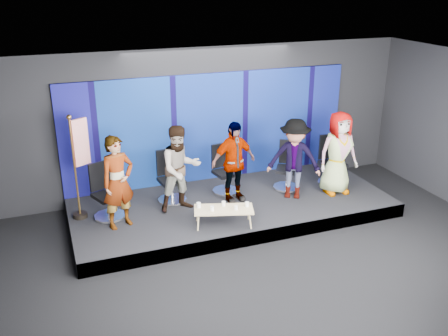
% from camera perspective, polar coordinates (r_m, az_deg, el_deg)
% --- Properties ---
extents(ground, '(10.00, 10.00, 0.00)m').
position_cam_1_polar(ground, '(9.31, 6.64, -11.56)').
color(ground, black).
rests_on(ground, ground).
extents(room_walls, '(10.02, 8.02, 3.51)m').
position_cam_1_polar(room_walls, '(8.26, 7.35, 2.76)').
color(room_walls, black).
rests_on(room_walls, ground).
extents(riser, '(7.00, 3.00, 0.30)m').
position_cam_1_polar(riser, '(11.22, 0.91, -4.47)').
color(riser, black).
rests_on(riser, ground).
extents(backdrop, '(7.00, 0.08, 2.60)m').
position_cam_1_polar(backdrop, '(11.97, -1.59, 4.64)').
color(backdrop, '#120864').
rests_on(backdrop, riser).
extents(chair_a, '(0.85, 0.85, 1.16)m').
position_cam_1_polar(chair_a, '(10.57, -13.22, -3.59)').
color(chair_a, silver).
rests_on(chair_a, riser).
extents(panelist_a, '(0.80, 0.67, 1.89)m').
position_cam_1_polar(panelist_a, '(9.93, -12.02, -1.60)').
color(panelist_a, black).
rests_on(panelist_a, riser).
extents(chair_b, '(0.71, 0.71, 1.15)m').
position_cam_1_polar(chair_b, '(11.09, -6.10, -1.92)').
color(chair_b, silver).
rests_on(chair_b, riser).
extents(panelist_b, '(0.98, 0.80, 1.86)m').
position_cam_1_polar(panelist_b, '(10.46, -5.02, -0.08)').
color(panelist_b, black).
rests_on(panelist_b, riser).
extents(chair_c, '(0.73, 0.73, 1.12)m').
position_cam_1_polar(chair_c, '(11.49, 0.08, -1.00)').
color(chair_c, silver).
rests_on(chair_c, riser).
extents(panelist_c, '(1.12, 0.61, 1.82)m').
position_cam_1_polar(panelist_c, '(10.85, 1.08, 0.69)').
color(panelist_c, black).
rests_on(panelist_c, riser).
extents(chair_d, '(0.88, 0.88, 1.13)m').
position_cam_1_polar(chair_d, '(11.78, 7.26, -0.59)').
color(chair_d, silver).
rests_on(chair_d, riser).
extents(panelist_d, '(1.36, 1.21, 1.83)m').
position_cam_1_polar(panelist_d, '(11.13, 8.01, 1.04)').
color(panelist_d, black).
rests_on(panelist_d, riser).
extents(chair_e, '(0.68, 0.68, 1.18)m').
position_cam_1_polar(chair_e, '(12.21, 12.14, -0.02)').
color(chair_e, silver).
rests_on(chair_e, riser).
extents(panelist_e, '(0.95, 0.63, 1.91)m').
position_cam_1_polar(panelist_e, '(11.55, 12.90, 1.69)').
color(panelist_e, black).
rests_on(panelist_e, riser).
extents(coffee_table, '(1.27, 0.82, 0.36)m').
position_cam_1_polar(coffee_table, '(9.99, -0.04, -4.81)').
color(coffee_table, tan).
rests_on(coffee_table, riser).
extents(mug_a, '(0.09, 0.09, 0.11)m').
position_cam_1_polar(mug_a, '(10.02, -2.91, -4.25)').
color(mug_a, silver).
rests_on(mug_a, coffee_table).
extents(mug_b, '(0.08, 0.08, 0.09)m').
position_cam_1_polar(mug_b, '(9.88, -1.36, -4.64)').
color(mug_b, silver).
rests_on(mug_b, coffee_table).
extents(mug_c, '(0.08, 0.08, 0.09)m').
position_cam_1_polar(mug_c, '(10.08, -0.04, -4.08)').
color(mug_c, silver).
rests_on(mug_c, coffee_table).
extents(mug_d, '(0.07, 0.07, 0.08)m').
position_cam_1_polar(mug_d, '(9.92, 1.40, -4.55)').
color(mug_d, silver).
rests_on(mug_d, coffee_table).
extents(mug_e, '(0.08, 0.08, 0.09)m').
position_cam_1_polar(mug_e, '(10.06, 2.66, -4.16)').
color(mug_e, silver).
rests_on(mug_e, coffee_table).
extents(flag_stand, '(0.48, 0.33, 2.21)m').
position_cam_1_polar(flag_stand, '(10.45, -16.18, 0.49)').
color(flag_stand, black).
rests_on(flag_stand, riser).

